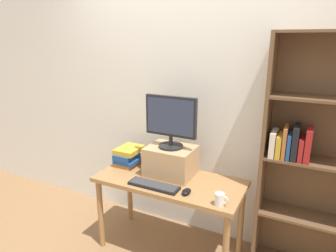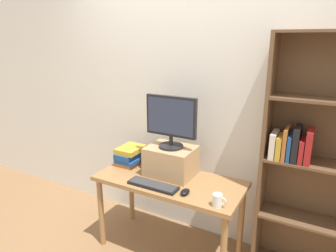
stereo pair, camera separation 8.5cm
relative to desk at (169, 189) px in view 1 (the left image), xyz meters
The scene contains 11 objects.
ground_plane 0.61m from the desk, ahead, with size 12.00×12.00×0.00m, color olive.
back_wall 0.83m from the desk, 90.00° to the left, with size 7.00×0.08×2.60m.
desk is the anchor object (origin of this frame).
bookshelf_unit 1.21m from the desk, 15.36° to the left, with size 0.88×0.28×1.91m.
riser_box 0.24m from the desk, 109.81° to the left, with size 0.40×0.32×0.25m.
computer_monitor 0.59m from the desk, 110.11° to the left, with size 0.46×0.21×0.45m.
keyboard 0.21m from the desk, 105.93° to the right, with size 0.42×0.13×0.02m.
computer_mouse 0.30m from the desk, 35.90° to the right, with size 0.06×0.10×0.04m.
book_stack 0.53m from the desk, 167.65° to the left, with size 0.21×0.27×0.17m.
coffee_mug 0.56m from the desk, 22.55° to the right, with size 0.10×0.07×0.09m.
desk_speaker 0.36m from the desk, 161.46° to the left, with size 0.08×0.08×0.15m.
Camera 1 is at (1.03, -2.07, 1.85)m, focal length 32.00 mm.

